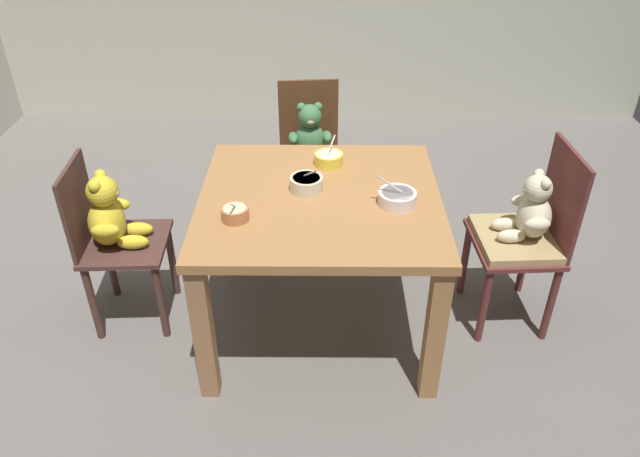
{
  "coord_description": "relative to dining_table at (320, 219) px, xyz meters",
  "views": [
    {
      "loc": [
        0.02,
        -2.22,
        2.03
      ],
      "look_at": [
        0.0,
        0.05,
        0.51
      ],
      "focal_mm": 33.93,
      "sensor_mm": 36.0,
      "label": 1
    }
  ],
  "objects": [
    {
      "name": "ground_plane",
      "position": [
        0.0,
        0.0,
        -0.62
      ],
      "size": [
        5.2,
        5.2,
        0.04
      ],
      "color": "slate"
    },
    {
      "name": "dining_table",
      "position": [
        0.0,
        0.0,
        0.0
      ],
      "size": [
        1.03,
        0.99,
        0.71
      ],
      "color": "#A3703F",
      "rests_on": "ground_plane"
    },
    {
      "name": "teddy_chair_far_center",
      "position": [
        -0.06,
        0.92,
        -0.09
      ],
      "size": [
        0.41,
        0.4,
        0.85
      ],
      "rotation": [
        0.0,
        0.0,
        -1.48
      ],
      "color": "#54321B",
      "rests_on": "ground_plane"
    },
    {
      "name": "teddy_chair_near_left",
      "position": [
        -0.94,
        0.05,
        -0.08
      ],
      "size": [
        0.39,
        0.39,
        0.83
      ],
      "rotation": [
        0.0,
        0.0,
        0.05
      ],
      "color": "#492D28",
      "rests_on": "ground_plane"
    },
    {
      "name": "teddy_chair_near_right",
      "position": [
        0.94,
        0.07,
        -0.08
      ],
      "size": [
        0.39,
        0.43,
        0.89
      ],
      "rotation": [
        0.0,
        0.0,
        3.2
      ],
      "color": "#5B2927",
      "rests_on": "ground_plane"
    },
    {
      "name": "porridge_bowl_yellow_far_center",
      "position": [
        0.04,
        0.29,
        0.14
      ],
      "size": [
        0.13,
        0.14,
        0.12
      ],
      "color": "yellow",
      "rests_on": "dining_table"
    },
    {
      "name": "porridge_bowl_white_near_right",
      "position": [
        0.32,
        -0.06,
        0.15
      ],
      "size": [
        0.17,
        0.16,
        0.13
      ],
      "color": "silver",
      "rests_on": "dining_table"
    },
    {
      "name": "porridge_bowl_terracotta_near_left",
      "position": [
        -0.34,
        -0.18,
        0.14
      ],
      "size": [
        0.11,
        0.12,
        0.11
      ],
      "color": "#BB7248",
      "rests_on": "dining_table"
    },
    {
      "name": "porridge_bowl_cream_center",
      "position": [
        -0.06,
        0.05,
        0.15
      ],
      "size": [
        0.14,
        0.14,
        0.13
      ],
      "color": "beige",
      "rests_on": "dining_table"
    }
  ]
}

